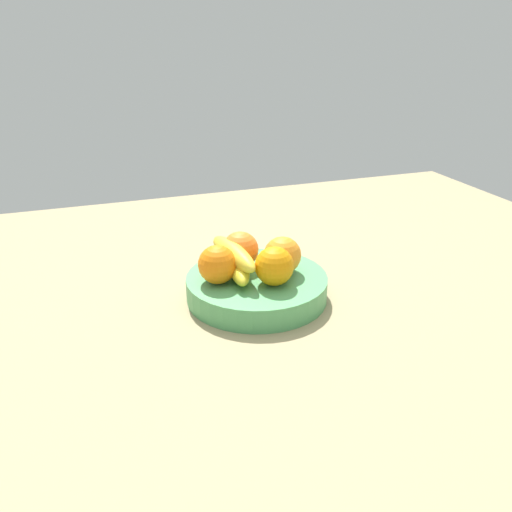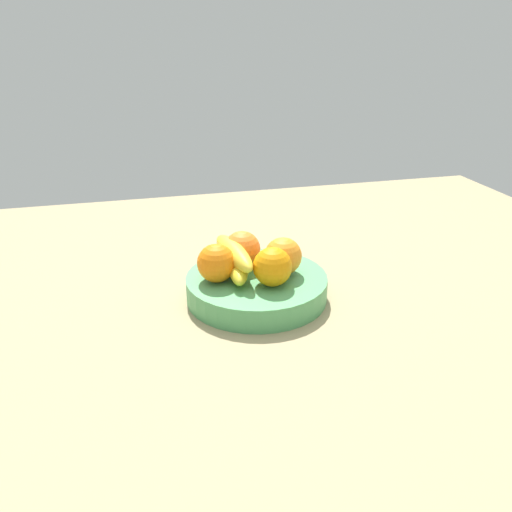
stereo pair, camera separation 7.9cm
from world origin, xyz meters
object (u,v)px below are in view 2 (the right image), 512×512
object	(u,v)px
orange_front_right	(242,249)
orange_center	(217,264)
fruit_bowl	(256,286)
orange_front_left	(282,255)
banana_bunch	(236,258)
orange_back_left	(271,267)

from	to	relation	value
orange_front_right	orange_center	size ratio (longest dim) A/B	1.00
fruit_bowl	orange_front_left	bearing A→B (deg)	-179.98
fruit_bowl	orange_front_right	distance (cm)	7.72
banana_bunch	fruit_bowl	bearing A→B (deg)	151.53
orange_front_left	banana_bunch	distance (cm)	8.81
fruit_bowl	banana_bunch	distance (cm)	6.64
fruit_bowl	orange_center	world-z (taller)	orange_center
orange_center	banana_bunch	distance (cm)	5.02
orange_front_right	orange_center	bearing A→B (deg)	42.49
fruit_bowl	orange_front_right	world-z (taller)	orange_front_right
fruit_bowl	orange_center	bearing A→B (deg)	6.02
orange_center	orange_back_left	distance (cm)	9.94
fruit_bowl	orange_front_right	xyz separation A→B (cm)	(1.60, -4.74, 5.87)
orange_back_left	banana_bunch	xyz separation A→B (cm)	(4.98, -6.45, -0.50)
orange_back_left	orange_front_right	bearing A→B (deg)	-71.39
orange_front_left	orange_front_right	size ratio (longest dim) A/B	1.00
orange_back_left	fruit_bowl	bearing A→B (deg)	-71.39
fruit_bowl	orange_back_left	size ratio (longest dim) A/B	3.74
fruit_bowl	orange_front_left	size ratio (longest dim) A/B	3.74
orange_front_left	orange_back_left	size ratio (longest dim) A/B	1.00
orange_front_right	banana_bunch	bearing A→B (deg)	57.44
orange_center	orange_back_left	xyz separation A→B (cm)	(-9.20, 3.78, 0.00)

